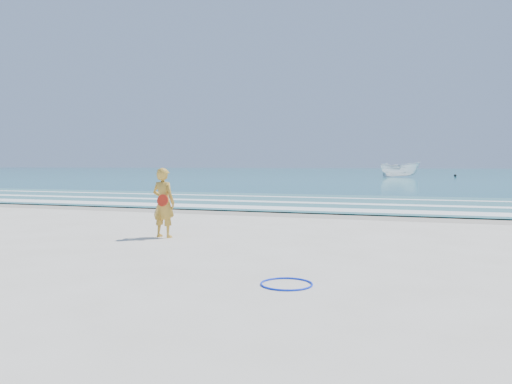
% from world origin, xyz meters
% --- Properties ---
extents(ground, '(400.00, 400.00, 0.00)m').
position_xyz_m(ground, '(0.00, 0.00, 0.00)').
color(ground, silver).
rests_on(ground, ground).
extents(wet_sand, '(400.00, 2.40, 0.00)m').
position_xyz_m(wet_sand, '(0.00, 9.00, 0.00)').
color(wet_sand, '#B2A893').
rests_on(wet_sand, ground).
extents(ocean, '(400.00, 190.00, 0.04)m').
position_xyz_m(ocean, '(0.00, 105.00, 0.02)').
color(ocean, '#19727F').
rests_on(ocean, ground).
extents(shallow, '(400.00, 10.00, 0.01)m').
position_xyz_m(shallow, '(0.00, 14.00, 0.04)').
color(shallow, '#59B7AD').
rests_on(shallow, ocean).
extents(foam_near, '(400.00, 1.40, 0.01)m').
position_xyz_m(foam_near, '(0.00, 10.30, 0.05)').
color(foam_near, white).
rests_on(foam_near, shallow).
extents(foam_mid, '(400.00, 0.90, 0.01)m').
position_xyz_m(foam_mid, '(0.00, 13.20, 0.05)').
color(foam_mid, white).
rests_on(foam_mid, shallow).
extents(foam_far, '(400.00, 0.60, 0.01)m').
position_xyz_m(foam_far, '(0.00, 16.50, 0.05)').
color(foam_far, white).
rests_on(foam_far, shallow).
extents(hoop, '(0.79, 0.79, 0.03)m').
position_xyz_m(hoop, '(2.17, -0.70, 0.01)').
color(hoop, '#0D30F6').
rests_on(hoop, ground).
extents(boat, '(5.28, 2.96, 1.93)m').
position_xyz_m(boat, '(1.05, 58.16, 1.00)').
color(boat, white).
rests_on(boat, ocean).
extents(buoy, '(0.35, 0.35, 0.35)m').
position_xyz_m(buoy, '(7.80, 62.13, 0.21)').
color(buoy, black).
rests_on(buoy, ocean).
extents(woman, '(0.62, 0.46, 1.58)m').
position_xyz_m(woman, '(-1.66, 2.75, 0.79)').
color(woman, gold).
rests_on(woman, ground).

